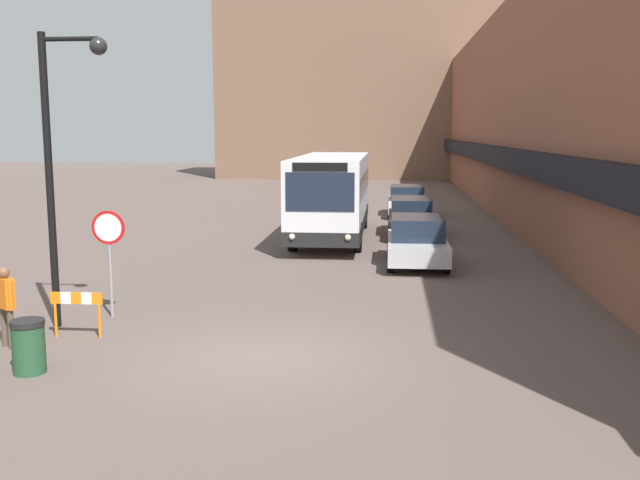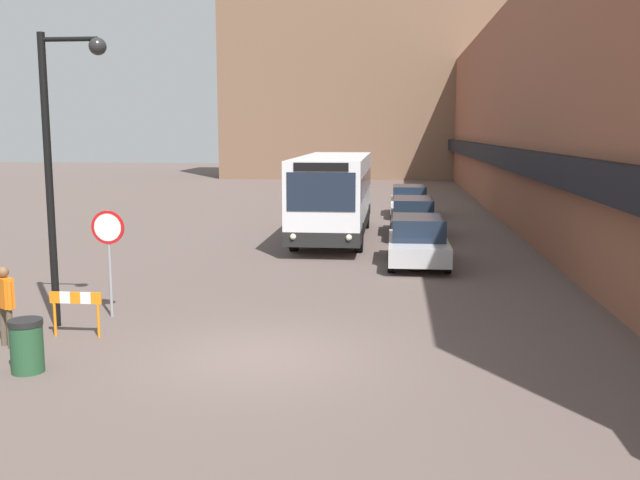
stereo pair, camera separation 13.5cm
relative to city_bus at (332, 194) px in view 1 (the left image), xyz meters
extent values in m
plane|color=brown|center=(-0.08, -15.05, -1.76)|extent=(160.00, 160.00, 0.00)
cube|color=brown|center=(9.92, 8.95, 3.33)|extent=(5.00, 60.00, 10.16)
cube|color=black|center=(7.17, 8.95, 1.29)|extent=(0.50, 60.00, 0.90)
cube|color=brown|center=(-0.08, 38.16, 7.09)|extent=(26.00, 8.00, 17.69)
cube|color=silver|center=(0.00, 0.01, 0.09)|extent=(2.54, 10.10, 2.80)
cube|color=black|center=(0.00, 0.01, -1.07)|extent=(2.56, 10.12, 0.49)
cube|color=#192333|center=(0.00, 0.01, 0.48)|extent=(2.56, 9.29, 0.77)
cube|color=#192333|center=(0.00, -5.05, 0.51)|extent=(2.23, 0.03, 1.26)
cube|color=black|center=(0.00, -5.05, 1.31)|extent=(1.78, 0.03, 0.28)
sphere|color=#F2EAC6|center=(-0.91, -5.06, -0.96)|extent=(0.20, 0.20, 0.20)
sphere|color=#F2EAC6|center=(0.91, -5.06, -0.96)|extent=(0.20, 0.20, 0.20)
cylinder|color=black|center=(-1.15, -3.12, -1.23)|extent=(0.28, 1.04, 1.04)
cylinder|color=black|center=(1.15, -3.12, -1.23)|extent=(0.28, 1.04, 1.04)
cylinder|color=black|center=(-1.15, 3.14, -1.23)|extent=(0.28, 1.04, 1.04)
cylinder|color=black|center=(1.15, 3.14, -1.23)|extent=(0.28, 1.04, 1.04)
cube|color=#B7B7BC|center=(3.12, -5.38, -1.20)|extent=(1.84, 4.22, 0.57)
cube|color=#192333|center=(3.12, -5.27, -0.57)|extent=(1.62, 2.32, 0.69)
cylinder|color=black|center=(3.96, -6.68, -1.42)|extent=(0.20, 0.67, 0.67)
cylinder|color=black|center=(2.28, -6.68, -1.42)|extent=(0.20, 0.67, 0.67)
cylinder|color=black|center=(3.96, -4.07, -1.42)|extent=(0.20, 0.67, 0.67)
cylinder|color=black|center=(2.28, -4.07, -1.42)|extent=(0.20, 0.67, 0.67)
cube|color=black|center=(3.12, 1.11, -1.21)|extent=(1.79, 4.89, 0.57)
cube|color=#192333|center=(3.12, 1.23, -0.58)|extent=(1.58, 2.69, 0.68)
cylinder|color=black|center=(3.94, -0.41, -1.43)|extent=(0.20, 0.65, 0.65)
cylinder|color=black|center=(2.31, -0.41, -1.43)|extent=(0.20, 0.65, 0.65)
cylinder|color=black|center=(3.94, 2.62, -1.43)|extent=(0.20, 0.65, 0.65)
cylinder|color=black|center=(2.31, 2.62, -1.43)|extent=(0.20, 0.65, 0.65)
cube|color=silver|center=(3.12, 7.94, -1.22)|extent=(1.84, 4.32, 0.58)
cube|color=#192333|center=(3.12, 8.04, -0.59)|extent=(1.62, 2.38, 0.68)
cylinder|color=black|center=(3.97, 6.60, -1.45)|extent=(0.20, 0.61, 0.61)
cylinder|color=black|center=(2.28, 6.60, -1.45)|extent=(0.20, 0.61, 0.61)
cylinder|color=black|center=(3.97, 9.28, -1.45)|extent=(0.20, 0.61, 0.61)
cylinder|color=black|center=(2.28, 9.28, -1.45)|extent=(0.20, 0.61, 0.61)
cylinder|color=gray|center=(-4.04, -12.54, -0.53)|extent=(0.07, 0.07, 2.44)
cylinder|color=red|center=(-4.04, -12.56, 0.31)|extent=(0.76, 0.03, 0.76)
cylinder|color=white|center=(-4.04, -12.57, 0.31)|extent=(0.62, 0.01, 0.62)
cylinder|color=black|center=(-4.93, -13.41, 1.35)|extent=(0.16, 0.16, 6.21)
cylinder|color=black|center=(-4.33, -13.41, 4.30)|extent=(1.20, 0.10, 0.10)
sphere|color=black|center=(-3.73, -13.41, 4.15)|extent=(0.36, 0.36, 0.36)
cylinder|color=brown|center=(-5.30, -14.88, -1.36)|extent=(0.12, 0.12, 0.79)
cylinder|color=brown|center=(-5.07, -15.05, -1.36)|extent=(0.12, 0.12, 0.79)
cube|color=orange|center=(-5.19, -14.97, -0.66)|extent=(0.47, 0.41, 0.59)
sphere|color=brown|center=(-5.19, -14.97, -0.26)|extent=(0.22, 0.22, 0.22)
cylinder|color=orange|center=(-5.37, -14.84, -0.69)|extent=(0.09, 0.09, 0.56)
cylinder|color=orange|center=(-5.01, -15.09, -0.69)|extent=(0.09, 0.09, 0.56)
cylinder|color=#234C2D|center=(-4.03, -16.35, -1.33)|extent=(0.56, 0.56, 0.85)
cylinder|color=black|center=(-4.03, -16.35, -0.86)|extent=(0.59, 0.59, 0.10)
cylinder|color=orange|center=(-4.60, -14.15, -1.41)|extent=(0.06, 0.06, 0.70)
cylinder|color=orange|center=(-3.67, -14.15, -1.41)|extent=(0.06, 0.06, 0.70)
cube|color=orange|center=(-4.57, -14.15, -0.94)|extent=(0.22, 0.04, 0.24)
cube|color=white|center=(-4.35, -14.15, -0.94)|extent=(0.22, 0.04, 0.24)
cube|color=orange|center=(-4.13, -14.15, -0.94)|extent=(0.22, 0.04, 0.24)
cube|color=white|center=(-3.91, -14.15, -0.94)|extent=(0.22, 0.04, 0.24)
cube|color=orange|center=(-3.69, -14.15, -0.94)|extent=(0.22, 0.04, 0.24)
camera|label=1|loc=(2.18, -27.82, 2.44)|focal=40.00mm
camera|label=2|loc=(2.32, -27.80, 2.44)|focal=40.00mm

